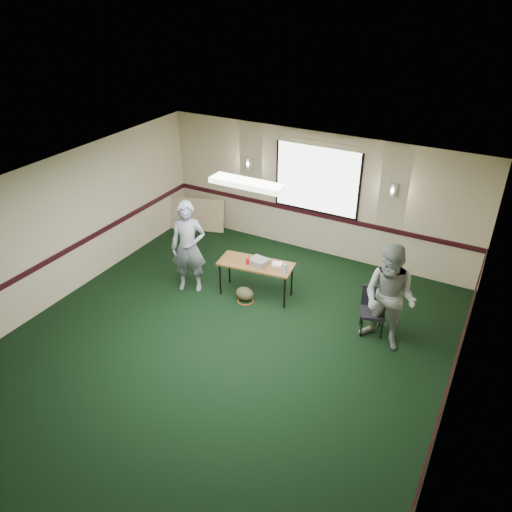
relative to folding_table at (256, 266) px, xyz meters
The scene contains 13 objects.
ground 1.95m from the folding_table, 81.16° to the right, with size 8.00×8.00×0.00m, color black.
room_shell 1.02m from the folding_table, 47.58° to the left, with size 8.00×8.02×8.00m.
folding_table is the anchor object (origin of this frame).
projector 0.12m from the folding_table, ahead, with size 0.32×0.26×0.11m, color gray.
game_console 0.41m from the folding_table, 18.72° to the left, with size 0.19×0.15×0.05m, color white.
red_cup 0.19m from the folding_table, 144.56° to the right, with size 0.08×0.08×0.12m, color #B50C18.
water_bottle 0.66m from the folding_table, ahead, with size 0.06×0.06×0.19m, color #85C3DA.
duffel_bag 0.59m from the folding_table, 113.45° to the right, with size 0.36×0.27×0.25m, color #454127.
cable_coil 0.71m from the folding_table, 103.42° to the right, with size 0.31×0.31×0.02m, color #DC511B.
folded_table 3.25m from the folding_table, 146.54° to the left, with size 1.54×0.07×0.79m, color tan.
conference_chair 2.28m from the folding_table, ahead, with size 0.52×0.53×0.83m.
person_left 1.33m from the folding_table, 161.81° to the right, with size 0.67×0.44×1.85m, color #3E5189.
person_right 2.61m from the folding_table, ahead, with size 0.90×0.70×1.85m, color #6C8EA9.
Camera 1 is at (3.57, -5.27, 5.49)m, focal length 35.00 mm.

